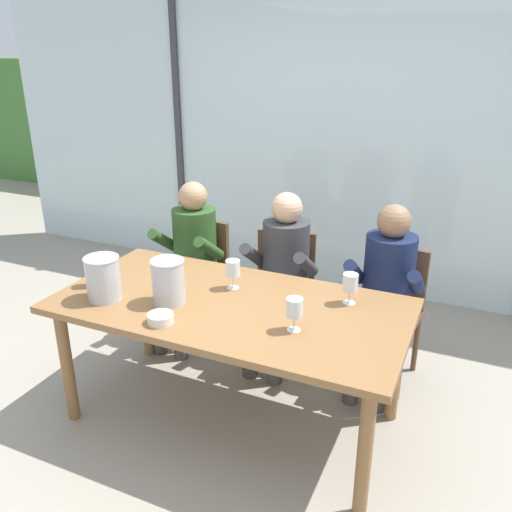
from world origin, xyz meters
TOP-DOWN VIEW (x-y plane):
  - ground at (0.00, 1.00)m, footprint 14.00×14.00m
  - window_glass_panel at (0.00, 2.13)m, footprint 7.14×0.03m
  - window_mullion_left at (-1.61, 2.11)m, footprint 0.06×0.06m
  - hillside_vineyard at (0.00, 5.17)m, footprint 13.14×2.40m
  - dining_table at (0.00, 0.00)m, footprint 1.94×0.98m
  - chair_near_curtain at (-0.73, 0.88)m, footprint 0.50×0.50m
  - chair_left_of_center at (-0.03, 0.87)m, footprint 0.50×0.50m
  - chair_center at (0.72, 0.89)m, footprint 0.49×0.49m
  - person_olive_shirt at (-0.72, 0.76)m, footprint 0.46×0.61m
  - person_charcoal_jacket at (0.01, 0.76)m, footprint 0.46×0.61m
  - person_navy_polo at (0.71, 0.76)m, footprint 0.47×0.62m
  - ice_bucket_primary at (-0.31, -0.13)m, footprint 0.19×0.19m
  - ice_bucket_secondary at (-0.66, -0.24)m, footprint 0.20×0.20m
  - tasting_bowl at (-0.22, -0.35)m, footprint 0.13×0.13m
  - wine_glass_by_left_taster at (-0.82, -0.13)m, footprint 0.08×0.08m
  - wine_glass_near_bucket at (0.43, -0.14)m, footprint 0.08×0.08m
  - wine_glass_center_pour at (-0.07, 0.18)m, footprint 0.08×0.08m
  - wine_glass_by_right_taster at (0.60, 0.26)m, footprint 0.08×0.08m

SIDE VIEW (x-z plane):
  - ground at x=0.00m, z-range 0.00..0.00m
  - chair_near_curtain at x=-0.73m, z-range 0.07..0.95m
  - chair_left_of_center at x=-0.03m, z-range 0.07..0.95m
  - chair_center at x=0.72m, z-range 0.07..0.95m
  - person_olive_shirt at x=-0.72m, z-range 0.08..1.28m
  - person_charcoal_jacket at x=0.01m, z-range 0.08..1.28m
  - person_navy_polo at x=0.71m, z-range 0.08..1.28m
  - dining_table at x=0.00m, z-range 0.30..1.08m
  - tasting_bowl at x=-0.22m, z-range 0.77..0.82m
  - wine_glass_center_pour at x=-0.07m, z-range 0.80..0.98m
  - wine_glass_by_right_taster at x=0.60m, z-range 0.80..0.98m
  - wine_glass_by_left_taster at x=-0.82m, z-range 0.81..0.98m
  - wine_glass_near_bucket at x=0.43m, z-range 0.81..0.98m
  - ice_bucket_secondary at x=-0.66m, z-range 0.78..1.03m
  - ice_bucket_primary at x=-0.31m, z-range 0.78..1.03m
  - hillside_vineyard at x=0.00m, z-range 0.00..1.93m
  - window_glass_panel at x=0.00m, z-range 0.00..2.60m
  - window_mullion_left at x=-1.61m, z-range 0.00..2.60m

